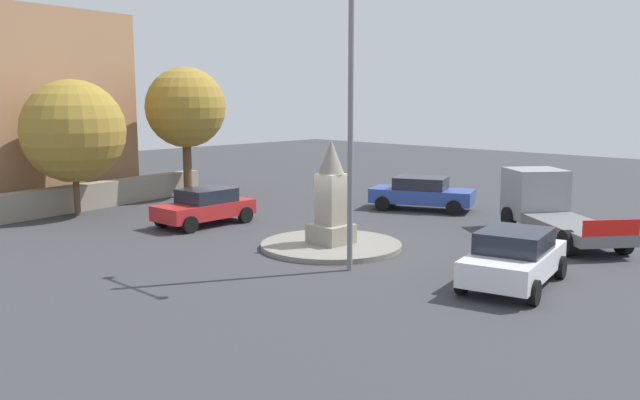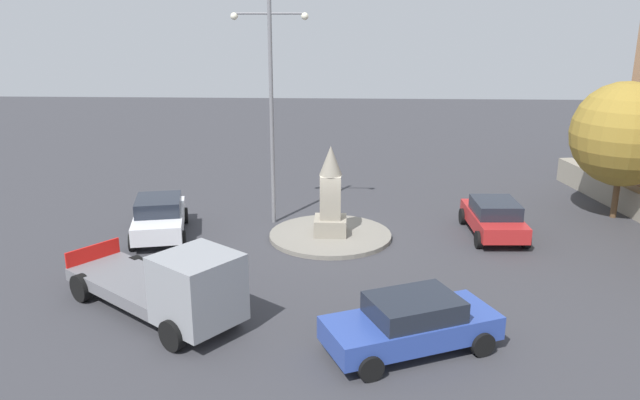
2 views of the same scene
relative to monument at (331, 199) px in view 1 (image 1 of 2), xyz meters
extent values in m
plane|color=#38383D|center=(0.00, 0.00, -1.66)|extent=(80.00, 80.00, 0.00)
cylinder|color=gray|center=(0.00, 0.00, -1.58)|extent=(4.68, 4.68, 0.17)
cube|color=gray|center=(0.00, 0.00, -1.18)|extent=(1.22, 1.22, 0.63)
cube|color=gray|center=(0.00, 0.00, -0.02)|extent=(0.78, 0.78, 1.68)
cone|color=gray|center=(0.00, 0.00, 1.38)|extent=(0.86, 0.86, 1.11)
cylinder|color=slate|center=(-2.38, 1.74, 2.77)|extent=(0.16, 0.16, 8.86)
cube|color=silver|center=(-6.59, -0.07, -1.02)|extent=(2.64, 4.37, 0.65)
cube|color=#1E232D|center=(-6.59, -0.05, -0.42)|extent=(2.05, 2.31, 0.55)
cylinder|color=black|center=(-5.40, -1.28, -1.34)|extent=(0.35, 0.67, 0.64)
cylinder|color=black|center=(-7.16, -1.66, -1.34)|extent=(0.35, 0.67, 0.64)
cylinder|color=black|center=(-6.01, 1.51, -1.34)|extent=(0.35, 0.67, 0.64)
cylinder|color=black|center=(-7.77, 1.13, -1.34)|extent=(0.35, 0.67, 0.64)
cube|color=#2D479E|center=(2.28, -8.29, -1.03)|extent=(4.80, 3.43, 0.62)
cube|color=#1E232D|center=(2.33, -8.26, -0.46)|extent=(2.70, 2.41, 0.52)
cylinder|color=black|center=(3.34, -6.84, -1.34)|extent=(0.67, 0.46, 0.64)
cylinder|color=black|center=(4.06, -8.49, -1.34)|extent=(0.67, 0.46, 0.64)
cylinder|color=black|center=(0.49, -8.08, -1.34)|extent=(0.67, 0.46, 0.64)
cylinder|color=black|center=(1.21, -9.73, -1.34)|extent=(0.67, 0.46, 0.64)
cube|color=#B22323|center=(6.29, 0.54, -1.05)|extent=(1.89, 3.97, 0.58)
cube|color=#1E232D|center=(6.29, 0.41, -0.50)|extent=(1.67, 2.03, 0.53)
cylinder|color=black|center=(5.37, 1.87, -1.34)|extent=(0.25, 0.65, 0.64)
cylinder|color=black|center=(7.10, 1.94, -1.34)|extent=(0.25, 0.65, 0.64)
cylinder|color=black|center=(5.48, -0.86, -1.34)|extent=(0.25, 0.65, 0.64)
cylinder|color=black|center=(7.21, -0.79, -1.34)|extent=(0.25, 0.65, 0.64)
cube|color=gray|center=(-3.29, -7.73, -0.31)|extent=(2.68, 2.69, 1.87)
cube|color=slate|center=(-5.72, -5.84, -1.05)|extent=(4.54, 4.13, 0.38)
cube|color=red|center=(-7.38, -4.55, -0.61)|extent=(1.18, 1.49, 0.50)
cylinder|color=black|center=(-2.63, -7.03, -1.24)|extent=(0.84, 0.74, 0.84)
cylinder|color=black|center=(-3.81, -8.54, -1.24)|extent=(0.84, 0.74, 0.84)
cylinder|color=black|center=(-6.13, -4.30, -1.24)|extent=(0.84, 0.74, 0.84)
cylinder|color=black|center=(-7.31, -5.82, -1.24)|extent=(0.84, 0.74, 0.84)
cube|color=gray|center=(13.01, 2.31, -1.09)|extent=(3.14, 13.92, 1.15)
cube|color=#A87A56|center=(18.12, 3.22, 2.80)|extent=(8.89, 10.47, 8.92)
cylinder|color=brown|center=(13.01, -3.37, -0.13)|extent=(0.43, 0.43, 3.06)
sphere|color=olive|center=(13.01, -3.37, 2.78)|extent=(3.94, 3.94, 3.94)
cylinder|color=brown|center=(11.87, 3.01, -0.63)|extent=(0.26, 0.26, 2.06)
sphere|color=olive|center=(11.87, 3.01, 1.90)|extent=(4.27, 4.27, 4.27)
camera|label=1|loc=(-14.99, 15.95, 3.36)|focal=37.80mm
camera|label=2|loc=(0.58, -22.81, 6.72)|focal=35.41mm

